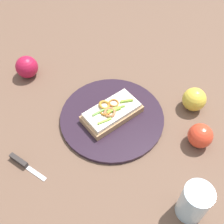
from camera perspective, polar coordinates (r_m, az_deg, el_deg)
The scene contains 8 objects.
ground_plane at distance 0.85m, azimuth -0.00°, elevation -1.32°, with size 2.00×2.00×0.00m, color brown.
plate at distance 0.85m, azimuth -0.00°, elevation -1.08°, with size 0.31×0.31×0.01m, color #2A1C29.
sandwich at distance 0.83m, azimuth -0.04°, elevation -0.09°, with size 0.11×0.18×0.05m.
apple_0 at distance 0.81m, azimuth 17.50°, elevation -4.61°, with size 0.07×0.07×0.07m, color red.
apple_1 at distance 0.89m, azimuth 16.35°, elevation 2.48°, with size 0.07×0.07×0.07m, color gold.
apple_2 at distance 1.00m, azimuth -16.92°, elevation 8.75°, with size 0.07×0.07×0.07m, color #A51434.
drinking_glass at distance 0.70m, azimuth 16.32°, elevation -17.19°, with size 0.07×0.07×0.11m, color silver.
knife at distance 0.80m, azimuth -17.81°, elevation -9.81°, with size 0.12×0.06×0.02m.
Camera 1 is at (-0.43, 0.28, 0.68)m, focal length 45.00 mm.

